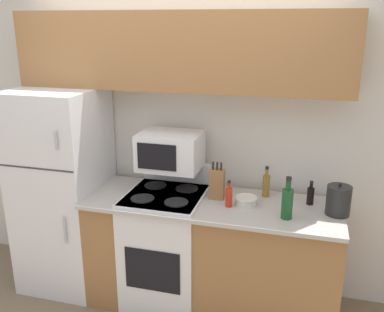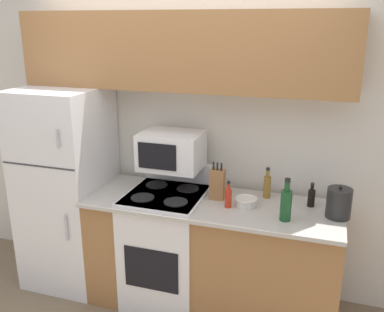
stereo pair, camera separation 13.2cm
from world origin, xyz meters
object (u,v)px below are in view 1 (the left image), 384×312
object	(u,v)px
kettle	(338,200)
bottle_hot_sauce	(229,196)
knife_block	(217,184)
bowl	(246,201)
bottle_wine_green	(287,202)
bottle_soy_sauce	(310,195)
bottle_vinegar	(266,185)
refrigerator	(64,190)
microwave	(170,151)
stove	(166,245)

from	to	relation	value
kettle	bottle_hot_sauce	bearing A→B (deg)	-174.47
knife_block	kettle	xyz separation A→B (m)	(0.87, -0.05, -0.01)
bowl	kettle	world-z (taller)	kettle
bottle_wine_green	bottle_soy_sauce	distance (m)	0.33
bottle_vinegar	kettle	world-z (taller)	bottle_vinegar
refrigerator	microwave	world-z (taller)	refrigerator
bottle_soy_sauce	refrigerator	bearing A→B (deg)	-176.73
knife_block	kettle	bearing A→B (deg)	-3.36
bowl	kettle	size ratio (longest dim) A/B	0.72
stove	knife_block	xyz separation A→B (m)	(0.39, 0.07, 0.54)
refrigerator	bottle_soy_sauce	xyz separation A→B (m)	(1.98, 0.11, 0.13)
knife_block	bottle_hot_sauce	bearing A→B (deg)	-47.34
stove	microwave	bearing A→B (deg)	89.46
stove	microwave	xyz separation A→B (m)	(0.00, 0.13, 0.75)
bottle_wine_green	knife_block	bearing A→B (deg)	158.37
knife_block	bottle_vinegar	distance (m)	0.38
refrigerator	stove	size ratio (longest dim) A/B	1.56
knife_block	microwave	bearing A→B (deg)	171.07
bottle_vinegar	bowl	bearing A→B (deg)	-120.72
knife_block	kettle	world-z (taller)	knife_block
kettle	bottle_soy_sauce	bearing A→B (deg)	145.22
refrigerator	bowl	world-z (taller)	refrigerator
bowl	bottle_vinegar	xyz separation A→B (m)	(0.12, 0.20, 0.06)
refrigerator	bottle_vinegar	world-z (taller)	refrigerator
stove	knife_block	distance (m)	0.67
microwave	bottle_hot_sauce	bearing A→B (deg)	-20.23
microwave	refrigerator	bearing A→B (deg)	-173.99
refrigerator	bottle_hot_sauce	xyz separation A→B (m)	(1.42, -0.09, 0.14)
bottle_hot_sauce	bottle_vinegar	size ratio (longest dim) A/B	0.83
refrigerator	knife_block	size ratio (longest dim) A/B	5.78
bottle_wine_green	bottle_soy_sauce	world-z (taller)	bottle_wine_green
microwave	bottle_vinegar	distance (m)	0.78
microwave	bottle_wine_green	world-z (taller)	microwave
refrigerator	bottle_hot_sauce	distance (m)	1.42
refrigerator	bottle_wine_green	size ratio (longest dim) A/B	5.63
knife_block	bottle_wine_green	bearing A→B (deg)	-21.63
kettle	bowl	bearing A→B (deg)	-179.15
bowl	microwave	bearing A→B (deg)	168.93
bottle_wine_green	kettle	xyz separation A→B (m)	(0.34, 0.16, -0.01)
bottle_wine_green	bottle_soy_sauce	size ratio (longest dim) A/B	1.67
bottle_soy_sauce	kettle	bearing A→B (deg)	-34.78
knife_block	bottle_wine_green	size ratio (longest dim) A/B	0.97
microwave	bottle_hot_sauce	xyz separation A→B (m)	(0.50, -0.19, -0.25)
stove	kettle	distance (m)	1.37
bowl	bottle_wine_green	distance (m)	0.34
bowl	bottle_soy_sauce	bearing A→B (deg)	17.12
bottle_vinegar	bottle_wine_green	bearing A→B (deg)	-63.20
stove	kettle	bearing A→B (deg)	0.77
refrigerator	bowl	size ratio (longest dim) A/B	10.10
bottle_wine_green	bottle_soy_sauce	xyz separation A→B (m)	(0.15, 0.29, -0.05)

